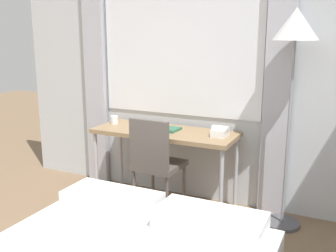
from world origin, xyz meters
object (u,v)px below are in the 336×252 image
Objects in this scene: book at (168,129)px; mug at (114,120)px; desk at (165,137)px; desk_chair at (156,160)px; standing_lamp at (295,44)px; telephone at (220,132)px.

mug reaches higher than book.
desk_chair reaches higher than desk.
standing_lamp is 22.56× the size of mug.
telephone reaches higher than mug.
book is (-0.01, 0.27, 0.23)m from desk_chair.
mug is at bearing 157.89° from desk_chair.
desk is at bearing -176.59° from standing_lamp.
telephone is at bearing 0.37° from book.
desk is at bearing -177.44° from telephone.
telephone is at bearing 31.27° from desk_chair.
telephone is (0.53, 0.02, 0.10)m from desk.
book is at bearing -177.60° from standing_lamp.
standing_lamp is at bearing 2.40° from book.
desk_chair is at bearing -88.53° from book.
standing_lamp reaches higher than mug.
mug is at bearing -178.90° from standing_lamp.
telephone is (0.50, 0.27, 0.25)m from desk_chair.
telephone is 2.04× the size of mug.
telephone is at bearing -0.51° from mug.
desk is 0.54m from telephone.
desk_chair is at bearing -151.48° from telephone.
desk is at bearing 99.63° from desk_chair.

